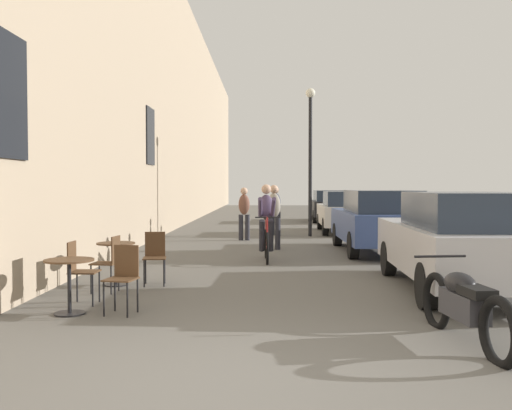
{
  "coord_description": "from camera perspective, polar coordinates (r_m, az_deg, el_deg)",
  "views": [
    {
      "loc": [
        0.27,
        -4.75,
        1.68
      ],
      "look_at": [
        -0.06,
        14.44,
        1.03
      ],
      "focal_mm": 39.87,
      "sensor_mm": 36.0,
      "label": 1
    }
  ],
  "objects": [
    {
      "name": "building_facade_left",
      "position": [
        19.39,
        -10.3,
        11.58
      ],
      "size": [
        0.54,
        68.0,
        9.87
      ],
      "color": "tan",
      "rests_on": "ground_plane"
    },
    {
      "name": "pedestrian_mid",
      "position": [
        17.45,
        -1.2,
        -0.57
      ],
      "size": [
        0.34,
        0.25,
        1.63
      ],
      "color": "#26262D",
      "rests_on": "ground_plane"
    },
    {
      "name": "parked_car_nearest",
      "position": [
        9.55,
        19.8,
        -3.34
      ],
      "size": [
        2.01,
        4.5,
        1.58
      ],
      "color": "#B7B7BC",
      "rests_on": "ground_plane"
    },
    {
      "name": "cafe_chair_mid_toward_street",
      "position": [
        9.23,
        -14.48,
        -5.34
      ],
      "size": [
        0.42,
        0.42,
        0.89
      ],
      "color": "black",
      "rests_on": "ground_plane"
    },
    {
      "name": "cafe_table_near",
      "position": [
        7.84,
        -18.23,
        -6.64
      ],
      "size": [
        0.64,
        0.64,
        0.72
      ],
      "color": "black",
      "rests_on": "ground_plane"
    },
    {
      "name": "cafe_chair_near_toward_street",
      "position": [
        7.72,
        -13.18,
        -6.76
      ],
      "size": [
        0.44,
        0.44,
        0.89
      ],
      "color": "black",
      "rests_on": "ground_plane"
    },
    {
      "name": "parked_car_fourth",
      "position": [
        26.87,
        7.4,
        -0.03
      ],
      "size": [
        1.79,
        4.14,
        1.46
      ],
      "color": "black",
      "rests_on": "ground_plane"
    },
    {
      "name": "pedestrian_far",
      "position": [
        19.31,
        1.98,
        -0.3
      ],
      "size": [
        0.36,
        0.27,
        1.64
      ],
      "color": "#26262D",
      "rests_on": "ground_plane"
    },
    {
      "name": "cyclist_on_bicycle",
      "position": [
        12.78,
        1.05,
        -1.95
      ],
      "size": [
        0.52,
        1.76,
        1.74
      ],
      "color": "black",
      "rests_on": "ground_plane"
    },
    {
      "name": "street_lamp",
      "position": [
        18.99,
        5.47,
        6.25
      ],
      "size": [
        0.32,
        0.32,
        4.9
      ],
      "color": "black",
      "rests_on": "ground_plane"
    },
    {
      "name": "parked_car_third",
      "position": [
        20.54,
        8.89,
        -0.62
      ],
      "size": [
        1.85,
        4.2,
        1.48
      ],
      "color": "beige",
      "rests_on": "ground_plane"
    },
    {
      "name": "parked_motorcycle",
      "position": [
        6.51,
        20.21,
        -9.45
      ],
      "size": [
        0.62,
        2.14,
        0.92
      ],
      "color": "black",
      "rests_on": "ground_plane"
    },
    {
      "name": "cafe_chair_mid_toward_wall",
      "position": [
        9.82,
        -10.12,
        -4.88
      ],
      "size": [
        0.43,
        0.43,
        0.89
      ],
      "color": "black",
      "rests_on": "ground_plane"
    },
    {
      "name": "pedestrian_near",
      "position": [
        14.92,
        1.81,
        -0.82
      ],
      "size": [
        0.35,
        0.26,
        1.7
      ],
      "color": "#26262D",
      "rests_on": "ground_plane"
    },
    {
      "name": "ground_plane",
      "position": [
        5.04,
        -2.22,
        -17.49
      ],
      "size": [
        88.0,
        88.0,
        0.0
      ],
      "primitive_type": "plane",
      "color": "#5B5954"
    },
    {
      "name": "parked_car_second",
      "position": [
        14.59,
        12.16,
        -1.51
      ],
      "size": [
        1.87,
        4.4,
        1.57
      ],
      "color": "#384C84",
      "rests_on": "ground_plane"
    },
    {
      "name": "cafe_table_mid",
      "position": [
        9.89,
        -13.88,
        -4.83
      ],
      "size": [
        0.64,
        0.64,
        0.72
      ],
      "color": "black",
      "rests_on": "ground_plane"
    },
    {
      "name": "cafe_chair_near_toward_wall",
      "position": [
        8.45,
        -17.32,
        -6.04
      ],
      "size": [
        0.38,
        0.38,
        0.89
      ],
      "color": "black",
      "rests_on": "ground_plane"
    }
  ]
}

